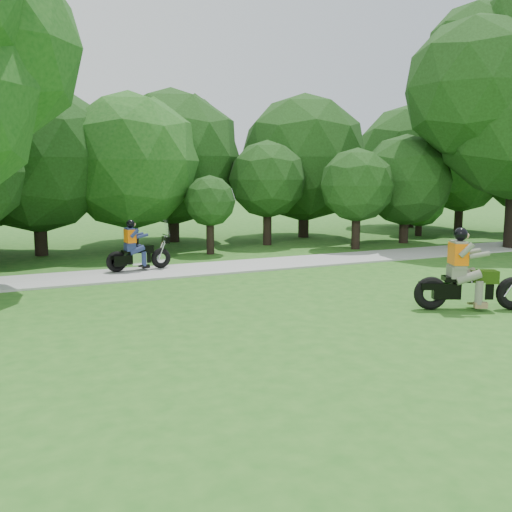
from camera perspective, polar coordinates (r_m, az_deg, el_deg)
ground at (r=12.86m, az=18.54°, el=-6.00°), size 100.00×100.00×0.00m
walkway at (r=19.32m, az=2.13°, el=-0.74°), size 60.00×2.20×0.06m
tree_line at (r=24.50m, az=-11.07°, el=9.56°), size 39.65×11.82×7.84m
chopper_motorcycle at (r=13.71m, az=20.32°, el=-2.24°), size 2.52×1.50×1.88m
touring_motorcycle at (r=18.05m, az=-12.02°, el=0.38°), size 2.09×0.74×1.59m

